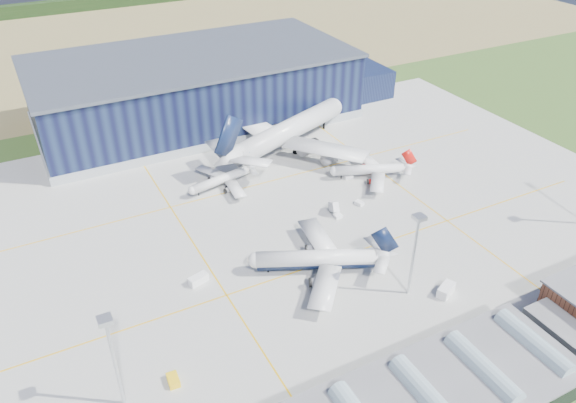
# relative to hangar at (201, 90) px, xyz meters

# --- Properties ---
(ground) EXTENTS (600.00, 600.00, 0.00)m
(ground) POSITION_rel_hangar_xyz_m (-2.81, -94.80, -11.62)
(ground) COLOR #32521E
(ground) RESTS_ON ground
(apron) EXTENTS (220.00, 160.00, 0.08)m
(apron) POSITION_rel_hangar_xyz_m (-2.81, -84.80, -11.59)
(apron) COLOR #ABABA6
(apron) RESTS_ON ground
(farmland) EXTENTS (600.00, 220.00, 0.01)m
(farmland) POSITION_rel_hangar_xyz_m (-2.81, 125.20, -11.62)
(farmland) COLOR olive
(farmland) RESTS_ON ground
(treeline) EXTENTS (600.00, 8.00, 8.00)m
(treeline) POSITION_rel_hangar_xyz_m (-2.81, 205.20, -7.62)
(treeline) COLOR black
(treeline) RESTS_ON ground
(hangar) EXTENTS (145.00, 62.00, 26.10)m
(hangar) POSITION_rel_hangar_xyz_m (0.00, 0.00, 0.00)
(hangar) COLOR black
(hangar) RESTS_ON ground
(glass_concourse) EXTENTS (78.00, 23.00, 8.60)m
(glass_concourse) POSITION_rel_hangar_xyz_m (-9.26, -154.80, -7.93)
(glass_concourse) COLOR black
(glass_concourse) RESTS_ON ground
(light_mast_west) EXTENTS (2.60, 2.60, 23.00)m
(light_mast_west) POSITION_rel_hangar_xyz_m (-62.81, -124.80, 3.82)
(light_mast_west) COLOR silver
(light_mast_west) RESTS_ON ground
(light_mast_center) EXTENTS (2.60, 2.60, 23.00)m
(light_mast_center) POSITION_rel_hangar_xyz_m (7.19, -124.80, 3.82)
(light_mast_center) COLOR silver
(light_mast_center) RESTS_ON ground
(airliner_navy) EXTENTS (52.12, 51.70, 12.88)m
(airliner_navy) POSITION_rel_hangar_xyz_m (-8.69, -106.80, -5.17)
(airliner_navy) COLOR silver
(airliner_navy) RESTS_ON ground
(airliner_red) EXTENTS (38.49, 38.14, 9.70)m
(airliner_red) POSITION_rel_hangar_xyz_m (31.38, -72.80, -6.77)
(airliner_red) COLOR silver
(airliner_red) RESTS_ON ground
(airliner_widebody) EXTENTS (88.59, 87.79, 22.24)m
(airliner_widebody) POSITION_rel_hangar_xyz_m (17.97, -41.17, -0.50)
(airliner_widebody) COLOR silver
(airliner_widebody) RESTS_ON ground
(airliner_regional) EXTENTS (31.48, 31.03, 8.72)m
(airliner_regional) POSITION_rel_hangar_xyz_m (-14.55, -55.79, -7.25)
(airliner_regional) COLOR silver
(airliner_regional) RESTS_ON ground
(gse_tug_a) EXTENTS (2.44, 3.77, 1.52)m
(gse_tug_a) POSITION_rel_hangar_xyz_m (-52.62, -124.43, -10.86)
(gse_tug_a) COLOR yellow
(gse_tug_a) RESTS_ON ground
(gse_van_a) EXTENTS (5.48, 3.51, 2.21)m
(gse_van_a) POSITION_rel_hangar_xyz_m (-37.26, -97.12, -10.51)
(gse_van_a) COLOR white
(gse_van_a) RESTS_ON ground
(gse_cart_a) EXTENTS (2.43, 3.05, 1.16)m
(gse_cart_a) POSITION_rel_hangar_xyz_m (19.18, -85.33, -11.04)
(gse_cart_a) COLOR white
(gse_cart_a) RESTS_ON ground
(gse_cart_b) EXTENTS (3.03, 2.24, 1.21)m
(gse_cart_b) POSITION_rel_hangar_xyz_m (25.05, -70.18, -11.01)
(gse_cart_b) COLOR white
(gse_cart_b) RESTS_ON ground
(gse_van_c) EXTENTS (6.03, 4.61, 2.61)m
(gse_van_c) POSITION_rel_hangar_xyz_m (15.11, -129.39, -10.31)
(gse_van_c) COLOR white
(gse_van_c) RESTS_ON ground
(airstair) EXTENTS (2.72, 4.87, 2.94)m
(airstair) POSITION_rel_hangar_xyz_m (9.62, -85.72, -10.15)
(airstair) COLOR white
(airstair) RESTS_ON ground
(car_a) EXTENTS (3.63, 2.33, 1.15)m
(car_a) POSITION_rel_hangar_xyz_m (6.69, -109.22, -11.04)
(car_a) COLOR #99999E
(car_a) RESTS_ON ground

